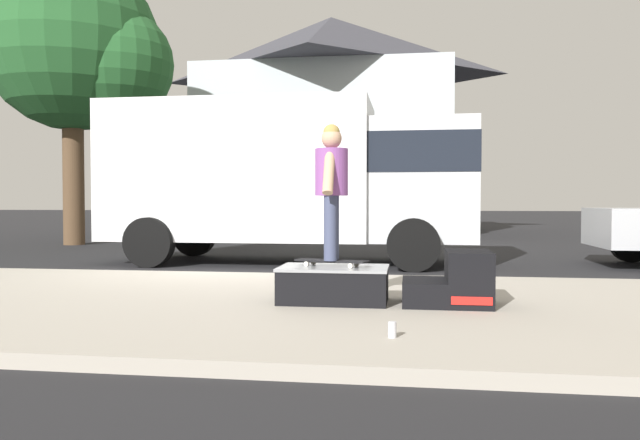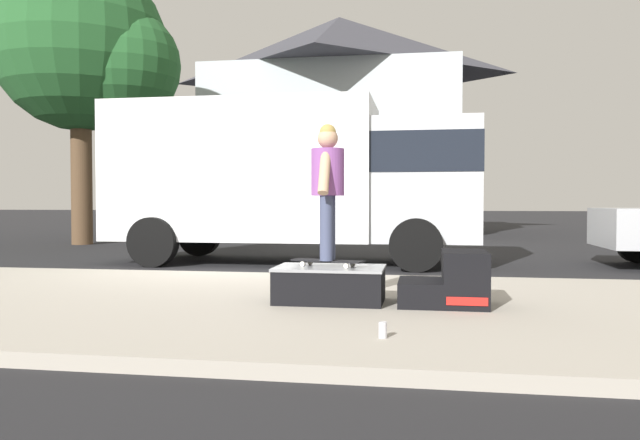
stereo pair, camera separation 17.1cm
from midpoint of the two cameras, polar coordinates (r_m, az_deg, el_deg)
The scene contains 10 objects.
ground_plane at distance 9.92m, azimuth -7.71°, elevation -5.13°, with size 140.00×140.00×0.00m, color black.
sidewalk_slab at distance 7.13m, azimuth -14.92°, elevation -7.38°, with size 50.00×5.00×0.12m, color #A8A093.
skate_box at distance 6.53m, azimuth 1.69°, elevation -5.85°, with size 1.14×0.73×0.37m.
kicker_ramp at distance 6.47m, azimuth 12.78°, elevation -5.69°, with size 0.89×0.73×0.56m.
skateboard at distance 6.51m, azimuth 1.47°, elevation -3.83°, with size 0.81×0.40×0.07m.
skater_kid at distance 6.48m, azimuth 1.48°, elevation 3.70°, with size 0.35×0.74×1.43m.
soda_can at distance 4.88m, azimuth 6.85°, elevation -10.09°, with size 0.07×0.07×0.13m.
box_truck at distance 11.85m, azimuth -1.95°, elevation 4.24°, with size 6.91×2.63×3.05m.
street_tree_main at distance 18.44m, azimuth -20.33°, elevation 14.50°, with size 5.13×4.66×7.78m.
house_behind at distance 24.39m, azimuth 1.96°, elevation 8.93°, with size 9.54×8.22×8.40m.
Camera 2 is at (3.00, -9.39, 1.18)m, focal length 34.53 mm.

